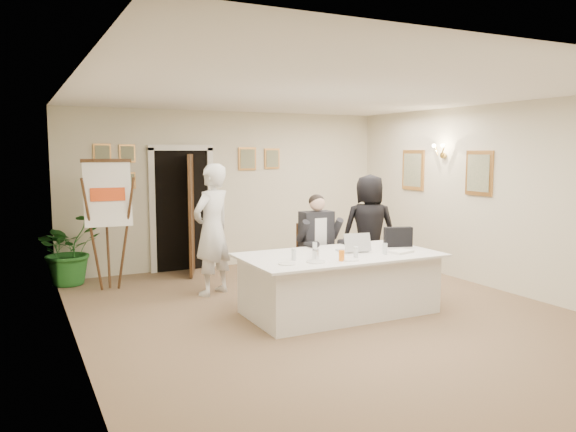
{
  "coord_description": "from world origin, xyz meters",
  "views": [
    {
      "loc": [
        -3.56,
        -6.11,
        2.09
      ],
      "look_at": [
        -0.24,
        0.6,
        1.22
      ],
      "focal_mm": 35.0,
      "sensor_mm": 36.0,
      "label": 1
    }
  ],
  "objects_px": {
    "conference_table": "(339,283)",
    "paper_stack": "(401,252)",
    "laptop_bag": "(398,237)",
    "steel_jug": "(316,254)",
    "standing_woman": "(369,230)",
    "potted_palm": "(69,249)",
    "laptop": "(352,241)",
    "flip_chart": "(109,232)",
    "oj_glass": "(342,256)",
    "seated_man": "(318,245)",
    "standing_man": "(212,230)"
  },
  "relations": [
    {
      "from": "conference_table",
      "to": "paper_stack",
      "type": "height_order",
      "value": "paper_stack"
    },
    {
      "from": "paper_stack",
      "to": "conference_table",
      "type": "bearing_deg",
      "value": 159.45
    },
    {
      "from": "laptop_bag",
      "to": "steel_jug",
      "type": "relative_size",
      "value": 3.52
    },
    {
      "from": "standing_woman",
      "to": "steel_jug",
      "type": "distance_m",
      "value": 2.13
    },
    {
      "from": "potted_palm",
      "to": "laptop",
      "type": "distance_m",
      "value": 4.53
    },
    {
      "from": "paper_stack",
      "to": "flip_chart",
      "type": "bearing_deg",
      "value": 139.22
    },
    {
      "from": "oj_glass",
      "to": "standing_woman",
      "type": "bearing_deg",
      "value": 46.78
    },
    {
      "from": "conference_table",
      "to": "standing_woman",
      "type": "height_order",
      "value": "standing_woman"
    },
    {
      "from": "potted_palm",
      "to": "laptop",
      "type": "bearing_deg",
      "value": -44.34
    },
    {
      "from": "seated_man",
      "to": "paper_stack",
      "type": "distance_m",
      "value": 1.32
    },
    {
      "from": "standing_man",
      "to": "oj_glass",
      "type": "bearing_deg",
      "value": 84.6
    },
    {
      "from": "laptop",
      "to": "standing_woman",
      "type": "bearing_deg",
      "value": 54.98
    },
    {
      "from": "standing_woman",
      "to": "laptop",
      "type": "xyz_separation_m",
      "value": [
        -1.01,
        -1.07,
        0.05
      ]
    },
    {
      "from": "standing_woman",
      "to": "laptop_bag",
      "type": "bearing_deg",
      "value": 97.78
    },
    {
      "from": "seated_man",
      "to": "oj_glass",
      "type": "xyz_separation_m",
      "value": [
        -0.42,
        -1.32,
        0.09
      ]
    },
    {
      "from": "standing_man",
      "to": "standing_woman",
      "type": "xyz_separation_m",
      "value": [
        2.41,
        -0.48,
        -0.09
      ]
    },
    {
      "from": "standing_man",
      "to": "laptop_bag",
      "type": "bearing_deg",
      "value": 115.12
    },
    {
      "from": "laptop_bag",
      "to": "steel_jug",
      "type": "bearing_deg",
      "value": -152.22
    },
    {
      "from": "standing_woman",
      "to": "standing_man",
      "type": "bearing_deg",
      "value": 9.17
    },
    {
      "from": "flip_chart",
      "to": "potted_palm",
      "type": "height_order",
      "value": "flip_chart"
    },
    {
      "from": "flip_chart",
      "to": "steel_jug",
      "type": "height_order",
      "value": "flip_chart"
    },
    {
      "from": "seated_man",
      "to": "laptop_bag",
      "type": "distance_m",
      "value": 1.15
    },
    {
      "from": "laptop_bag",
      "to": "conference_table",
      "type": "bearing_deg",
      "value": -156.3
    },
    {
      "from": "standing_man",
      "to": "oj_glass",
      "type": "xyz_separation_m",
      "value": [
        0.94,
        -2.05,
        -0.12
      ]
    },
    {
      "from": "oj_glass",
      "to": "potted_palm",
      "type": "bearing_deg",
      "value": 127.14
    },
    {
      "from": "flip_chart",
      "to": "standing_man",
      "type": "xyz_separation_m",
      "value": [
        1.32,
        -0.88,
        0.06
      ]
    },
    {
      "from": "paper_stack",
      "to": "steel_jug",
      "type": "height_order",
      "value": "steel_jug"
    },
    {
      "from": "standing_woman",
      "to": "paper_stack",
      "type": "bearing_deg",
      "value": 91.72
    },
    {
      "from": "laptop",
      "to": "oj_glass",
      "type": "distance_m",
      "value": 0.68
    },
    {
      "from": "standing_woman",
      "to": "flip_chart",
      "type": "bearing_deg",
      "value": 0.38
    },
    {
      "from": "standing_man",
      "to": "paper_stack",
      "type": "xyz_separation_m",
      "value": [
        1.92,
        -1.92,
        -0.17
      ]
    },
    {
      "from": "standing_man",
      "to": "steel_jug",
      "type": "xyz_separation_m",
      "value": [
        0.72,
        -1.78,
        -0.13
      ]
    },
    {
      "from": "paper_stack",
      "to": "standing_woman",
      "type": "bearing_deg",
      "value": 71.32
    },
    {
      "from": "standing_woman",
      "to": "conference_table",
      "type": "bearing_deg",
      "value": 63.08
    },
    {
      "from": "conference_table",
      "to": "steel_jug",
      "type": "height_order",
      "value": "steel_jug"
    },
    {
      "from": "conference_table",
      "to": "laptop",
      "type": "bearing_deg",
      "value": 17.91
    },
    {
      "from": "conference_table",
      "to": "oj_glass",
      "type": "height_order",
      "value": "oj_glass"
    },
    {
      "from": "potted_palm",
      "to": "steel_jug",
      "type": "relative_size",
      "value": 10.18
    },
    {
      "from": "potted_palm",
      "to": "laptop_bag",
      "type": "xyz_separation_m",
      "value": [
        4.0,
        -3.12,
        0.35
      ]
    },
    {
      "from": "paper_stack",
      "to": "oj_glass",
      "type": "bearing_deg",
      "value": -172.51
    },
    {
      "from": "standing_woman",
      "to": "laptop",
      "type": "distance_m",
      "value": 1.48
    },
    {
      "from": "laptop_bag",
      "to": "oj_glass",
      "type": "relative_size",
      "value": 2.98
    },
    {
      "from": "seated_man",
      "to": "potted_palm",
      "type": "xyz_separation_m",
      "value": [
        -3.18,
        2.33,
        -0.19
      ]
    },
    {
      "from": "paper_stack",
      "to": "oj_glass",
      "type": "xyz_separation_m",
      "value": [
        -0.99,
        -0.13,
        0.05
      ]
    },
    {
      "from": "steel_jug",
      "to": "conference_table",
      "type": "bearing_deg",
      "value": 19.44
    },
    {
      "from": "conference_table",
      "to": "steel_jug",
      "type": "distance_m",
      "value": 0.64
    },
    {
      "from": "flip_chart",
      "to": "laptop",
      "type": "distance_m",
      "value": 3.65
    },
    {
      "from": "laptop_bag",
      "to": "flip_chart",
      "type": "bearing_deg",
      "value": 162.93
    },
    {
      "from": "standing_woman",
      "to": "laptop_bag",
      "type": "distance_m",
      "value": 1.07
    },
    {
      "from": "standing_man",
      "to": "seated_man",
      "type": "bearing_deg",
      "value": 121.65
    }
  ]
}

